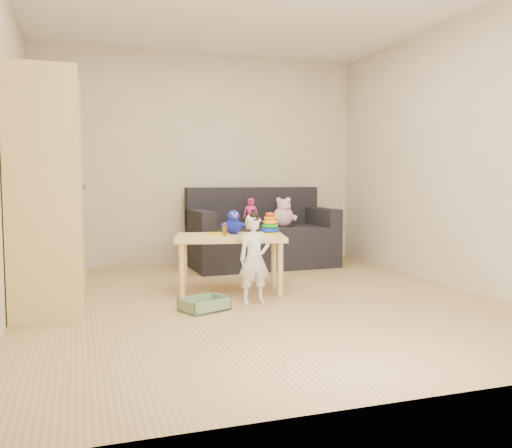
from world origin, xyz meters
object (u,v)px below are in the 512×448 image
object	(u,v)px
sofa	(262,247)
toddler	(254,260)
play_table	(230,263)
wardrobe	(46,193)

from	to	relation	value
sofa	toddler	world-z (taller)	toddler
play_table	toddler	world-z (taller)	toddler
wardrobe	play_table	bearing A→B (deg)	6.38
wardrobe	sofa	distance (m)	2.85
sofa	toddler	size ratio (longest dim) A/B	2.31
wardrobe	sofa	size ratio (longest dim) A/B	1.10
sofa	play_table	bearing A→B (deg)	-122.55
play_table	wardrobe	bearing A→B (deg)	-173.62
toddler	wardrobe	bearing A→B (deg)	166.88
sofa	play_table	xyz separation A→B (m)	(-0.76, -1.27, 0.02)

